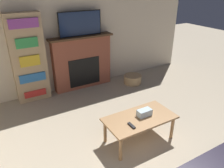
# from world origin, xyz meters

# --- Properties ---
(wall_back) EXTENTS (6.55, 0.06, 2.70)m
(wall_back) POSITION_xyz_m (0.00, 4.39, 1.35)
(wall_back) COLOR beige
(wall_back) RESTS_ON ground_plane
(fireplace) EXTENTS (1.43, 0.28, 1.20)m
(fireplace) POSITION_xyz_m (0.38, 4.25, 0.60)
(fireplace) COLOR brown
(fireplace) RESTS_ON ground_plane
(tv) EXTENTS (0.94, 0.03, 0.52)m
(tv) POSITION_xyz_m (0.38, 4.23, 1.46)
(tv) COLOR black
(tv) RESTS_ON fireplace
(coffee_table) EXTENTS (1.07, 0.57, 0.41)m
(coffee_table) POSITION_xyz_m (0.35, 2.04, 0.36)
(coffee_table) COLOR #A87A4C
(coffee_table) RESTS_ON ground_plane
(tissue_box) EXTENTS (0.22, 0.12, 0.10)m
(tissue_box) POSITION_xyz_m (0.44, 2.04, 0.46)
(tissue_box) COLOR silver
(tissue_box) RESTS_ON coffee_table
(remote_control) EXTENTS (0.04, 0.15, 0.02)m
(remote_control) POSITION_xyz_m (0.12, 1.92, 0.43)
(remote_control) COLOR black
(remote_control) RESTS_ON coffee_table
(bookshelf) EXTENTS (0.64, 0.29, 1.76)m
(bookshelf) POSITION_xyz_m (-0.76, 4.23, 0.88)
(bookshelf) COLOR tan
(bookshelf) RESTS_ON ground_plane
(storage_basket) EXTENTS (0.42, 0.42, 0.20)m
(storage_basket) POSITION_xyz_m (1.47, 3.80, 0.10)
(storage_basket) COLOR tan
(storage_basket) RESTS_ON ground_plane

